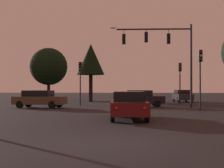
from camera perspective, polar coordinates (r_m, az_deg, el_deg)
ground_plane at (r=33.51m, az=3.87°, el=-3.75°), size 168.00×168.00×0.00m
traffic_signal_mast_arm at (r=26.72m, az=10.20°, el=6.87°), size 7.24×0.62×7.35m
traffic_light_corner_left at (r=23.62m, az=16.62°, el=3.01°), size 0.36×0.38×4.64m
traffic_light_corner_right at (r=31.83m, az=12.96°, el=1.70°), size 0.34×0.37×4.38m
traffic_light_median at (r=29.45m, az=-6.14°, el=1.81°), size 0.31×0.35×4.32m
car_nearside_lane at (r=16.28m, az=3.22°, el=-3.99°), size 2.23×4.77×1.52m
car_crossing_left at (r=27.47m, az=5.51°, el=-2.73°), size 4.41×2.13×1.52m
car_crossing_right at (r=26.48m, az=-13.81°, el=-2.77°), size 4.62×2.20×1.52m
car_far_lane at (r=37.84m, az=13.38°, el=-2.20°), size 2.13×4.63×1.52m
tree_behind_sign at (r=47.51m, az=-12.10°, el=3.29°), size 5.85×5.85×8.05m
tree_left_far at (r=37.73m, az=-4.10°, el=4.69°), size 3.48×3.48×7.35m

